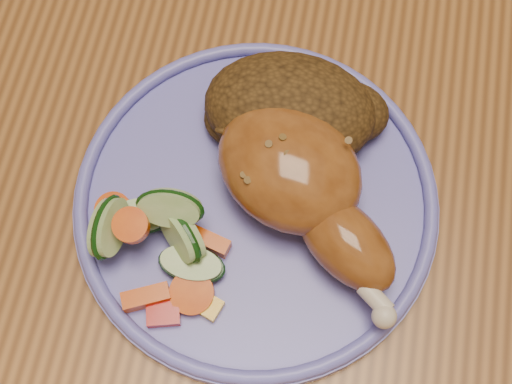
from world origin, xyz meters
TOP-DOWN VIEW (x-y plane):
  - ground at (0.00, 0.00)m, footprint 4.00×4.00m
  - dining_table at (0.00, 0.00)m, footprint 0.90×1.40m
  - plate at (-0.04, -0.14)m, footprint 0.26×0.26m
  - plate_rim at (-0.04, -0.14)m, footprint 0.26×0.26m
  - chicken_leg at (-0.01, -0.14)m, footprint 0.16×0.16m
  - rice_pilaf at (-0.02, -0.08)m, footprint 0.13×0.09m
  - vegetable_pile at (-0.10, -0.19)m, footprint 0.10×0.10m

SIDE VIEW (x-z plane):
  - ground at x=0.00m, z-range 0.00..0.00m
  - dining_table at x=0.00m, z-range 0.29..1.04m
  - plate at x=-0.04m, z-range 0.75..0.76m
  - plate_rim at x=-0.04m, z-range 0.76..0.77m
  - vegetable_pile at x=-0.10m, z-range 0.75..0.80m
  - rice_pilaf at x=-0.02m, z-range 0.76..0.81m
  - chicken_leg at x=-0.01m, z-range 0.76..0.82m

